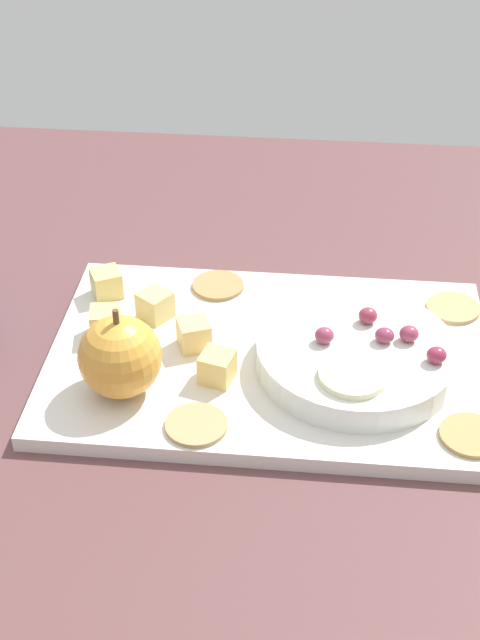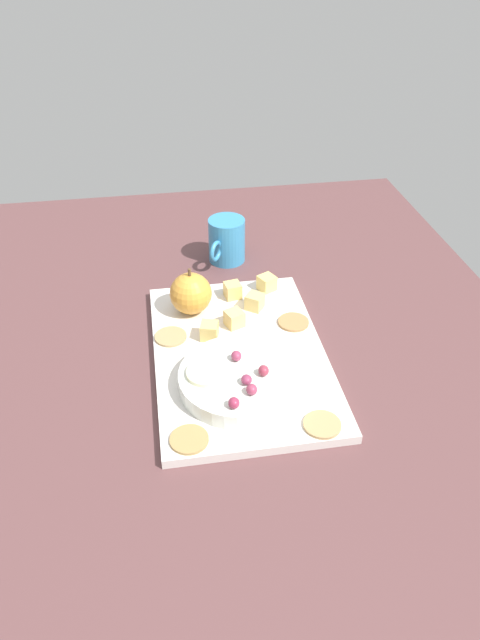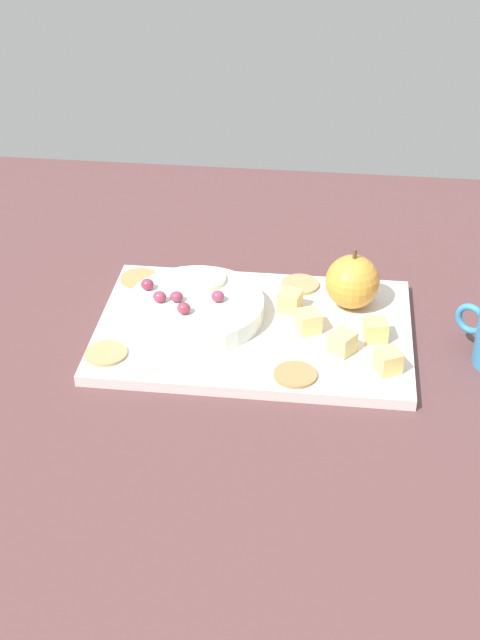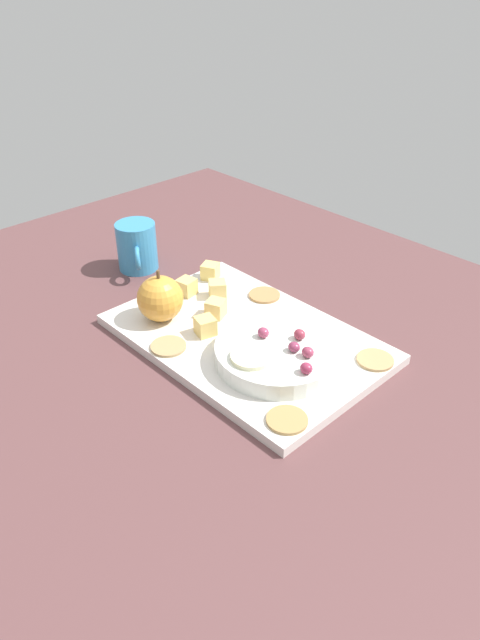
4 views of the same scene
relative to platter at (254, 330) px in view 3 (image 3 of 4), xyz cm
name	(u,v)px [view 3 (image 3 of 4)]	position (x,y,z in cm)	size (l,w,h in cm)	color
table	(255,339)	(-0.04, 1.21, -2.25)	(125.65, 97.22, 3.09)	brown
platter	(254,330)	(0.00, 0.00, 0.00)	(38.52, 25.51, 1.41)	silver
serving_dish	(196,307)	(-7.48, 1.50, 1.92)	(17.00, 17.00, 2.43)	white
apple_whole	(352,282)	(11.73, 6.11, 4.14)	(6.88, 6.88, 6.88)	gold
apple_stem	(355,254)	(11.73, 6.11, 8.18)	(0.50, 0.50, 1.20)	brown
cheese_cube_0	(309,321)	(6.65, -0.25, 2.02)	(2.62, 2.62, 2.62)	#E7C577
cheese_cube_1	(376,330)	(14.73, -1.21, 2.02)	(2.62, 2.62, 2.62)	#E5C670
cheese_cube_2	(290,301)	(4.08, 4.04, 2.02)	(2.62, 2.62, 2.62)	#EFCC71
cheese_cube_3	(342,343)	(10.82, -4.30, 2.02)	(2.62, 2.62, 2.62)	#E1C777
cheese_cube_4	(388,361)	(16.06, -7.40, 2.02)	(2.62, 2.62, 2.62)	#ECCF72
cracker_0	(300,284)	(5.04, 10.04, 0.90)	(4.97, 4.97, 0.40)	tan
cracker_1	(295,375)	(5.67, -9.71, 0.90)	(4.97, 4.97, 0.40)	#AE804D
cracker_2	(139,278)	(-16.42, 9.10, 0.90)	(4.97, 4.97, 0.40)	tan
cracker_3	(106,353)	(-16.66, -8.15, 0.90)	(4.97, 4.97, 0.40)	tan
grape_0	(218,294)	(-4.68, 1.69, 3.85)	(1.65, 1.48, 1.44)	#973856
grape_1	(177,297)	(-9.73, 0.63, 3.80)	(1.65, 1.48, 1.32)	#8B3352
grape_2	(160,297)	(-11.78, 0.28, 3.85)	(1.65, 1.48, 1.43)	#983853
grape_3	(184,308)	(-8.37, -1.98, 3.87)	(1.65, 1.48, 1.47)	#943245
grape_4	(147,284)	(-13.86, 2.98, 3.85)	(1.65, 1.48, 1.43)	#972D4A
apple_slice_0	(204,279)	(-7.07, 5.77, 3.43)	(5.54, 5.54, 0.60)	beige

